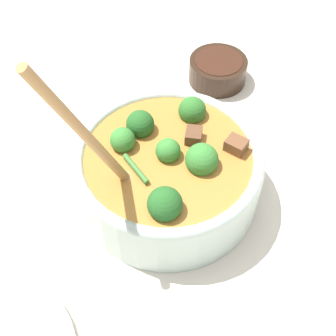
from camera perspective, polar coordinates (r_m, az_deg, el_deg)
name	(u,v)px	position (r m, az deg, el deg)	size (l,w,h in m)	color
ground_plane	(168,193)	(0.68, 0.00, -3.05)	(4.00, 4.00, 0.00)	silver
stew_bowl	(168,170)	(0.63, -0.01, -0.31)	(0.25, 0.28, 0.30)	#B2C6BC
condiment_bowl	(218,69)	(0.83, 6.09, 11.89)	(0.10, 0.10, 0.04)	black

